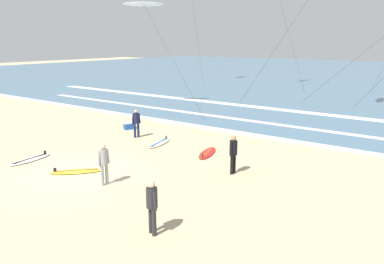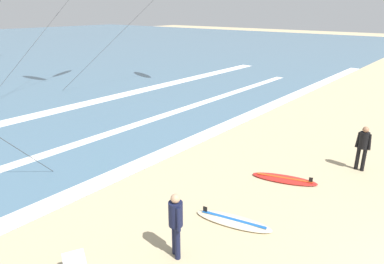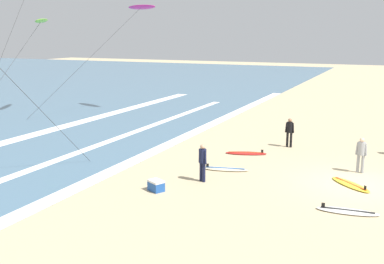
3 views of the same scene
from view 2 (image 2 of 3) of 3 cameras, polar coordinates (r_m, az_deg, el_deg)
The scene contains 6 objects.
wave_foam_shoreline at distance 12.52m, azimuth -9.88°, elevation -5.83°, with size 54.97×0.81×0.01m, color white.
wave_foam_mid_break at distance 14.76m, azimuth -21.36°, elevation -2.90°, with size 39.63×0.59×0.01m, color white.
surfer_right_near at distance 13.21m, azimuth 26.32°, elevation -1.85°, with size 0.32×0.51×1.60m.
surfer_left_near at distance 7.88m, azimuth -2.69°, elevation -14.24°, with size 0.33×0.49×1.60m.
surfboard_foreground_flat at distance 11.91m, azimuth 14.95°, elevation -7.47°, with size 1.21×2.18×0.25m.
surfboard_right_spare at distance 9.53m, azimuth 6.79°, elevation -14.29°, with size 1.06×2.18×0.25m.
Camera 2 is at (-7.06, 1.38, 5.37)m, focal length 32.42 mm.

